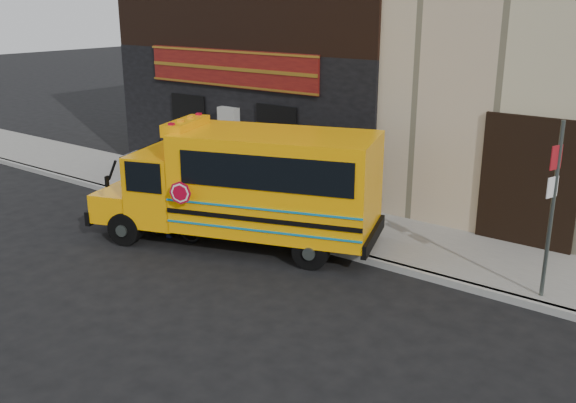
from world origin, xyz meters
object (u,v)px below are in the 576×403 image
Objects in this scene: school_bus at (250,184)px; cyclist at (171,205)px; sign_pole at (552,207)px; bicycle at (172,219)px.

cyclist is (-1.84, -0.81, -0.68)m from school_bus.
cyclist is (-8.31, -1.83, -1.12)m from sign_pole.
school_bus is at bearing -171.07° from sign_pole.
cyclist is at bearing 42.65° from bicycle.
bicycle is 1.05× the size of cyclist.
sign_pole is 8.58m from cyclist.
school_bus is 2.03× the size of sign_pole.
cyclist reaches higher than bicycle.
sign_pole reaches higher than bicycle.
bicycle is at bearing -152.84° from school_bus.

